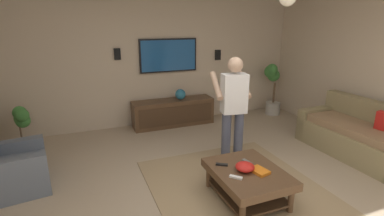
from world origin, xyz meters
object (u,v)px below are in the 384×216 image
media_console (173,112)px  remote_black (222,165)px  coffee_table (247,178)px  remote_white (236,177)px  vase_round (180,94)px  couch (360,137)px  potted_plant_tall (272,85)px  remote_grey (247,162)px  book (259,171)px  tv (169,55)px  wall_speaker_right (117,54)px  bowl (245,167)px  wall_speaker_left (218,55)px  person_standing (233,105)px  armchair (9,171)px  potted_plant_short (22,121)px

media_console → remote_black: 2.70m
coffee_table → remote_white: size_ratio=6.67×
media_console → vase_round: bearing=82.1°
couch → potted_plant_tall: bearing=-91.2°
media_console → remote_grey: (-2.74, -0.08, 0.14)m
potted_plant_tall → coffee_table: bearing=139.1°
potted_plant_tall → book: 3.70m
couch → remote_black: bearing=2.9°
tv → wall_speaker_right: tv is taller
bowl → wall_speaker_right: bearing=17.2°
couch → media_console: (2.52, 2.37, -0.04)m
wall_speaker_right → wall_speaker_left: bearing=-90.0°
coffee_table → media_console: 2.90m
remote_white → remote_grey: bearing=87.2°
coffee_table → tv: size_ratio=0.82×
media_console → wall_speaker_left: size_ratio=7.73×
person_standing → bowl: 1.12m
wall_speaker_left → wall_speaker_right: size_ratio=1.00×
coffee_table → wall_speaker_right: bearing=18.0°
remote_grey → book: size_ratio=0.68×
person_standing → remote_black: bearing=152.2°
couch → armchair: 5.21m
bowl → vase_round: vase_round is taller
remote_black → potted_plant_tall: bearing=-102.9°
person_standing → potted_plant_tall: (1.83, -2.09, -0.23)m
armchair → vase_round: bearing=20.7°
bowl → wall_speaker_right: wall_speaker_right is taller
armchair → remote_grey: armchair is taller
potted_plant_tall → couch: bearing=179.5°
potted_plant_tall → remote_grey: (-2.61, 2.31, -0.29)m
remote_black → wall_speaker_left: wall_speaker_left is taller
remote_grey → wall_speaker_left: size_ratio=0.68×
remote_grey → book: 0.26m
armchair → person_standing: size_ratio=0.55×
potted_plant_short → bowl: 3.88m
couch → person_standing: bearing=-15.9°
coffee_table → potted_plant_tall: potted_plant_tall is taller
book → wall_speaker_right: size_ratio=1.00×
armchair → person_standing: (-0.37, -3.05, 0.65)m
armchair → tv: tv is taller
bowl → vase_round: bearing=-4.2°
tv → potted_plant_short: size_ratio=1.62×
bowl → wall_speaker_right: size_ratio=1.04×
potted_plant_tall → potted_plant_short: size_ratio=1.60×
media_console → bowl: (-2.90, 0.06, 0.18)m
media_console → tv: 1.19m
armchair → coffee_table: bearing=-33.3°
coffee_table → vase_round: bearing=-3.3°
couch → remote_grey: 2.31m
potted_plant_short → wall_speaker_right: 2.05m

